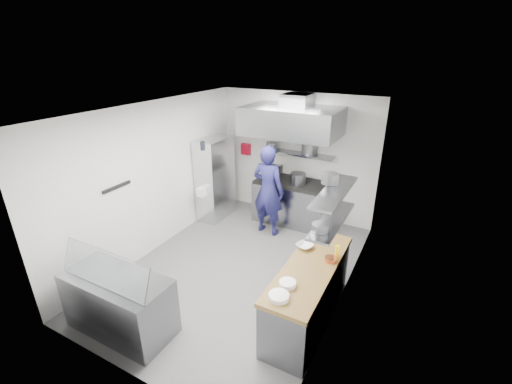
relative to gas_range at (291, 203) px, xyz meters
The scene contains 35 objects.
floor 2.15m from the gas_range, 92.73° to the right, with size 5.00×5.00×0.00m, color #48484A.
ceiling 3.15m from the gas_range, 92.73° to the right, with size 5.00×5.00×0.00m, color silver.
wall_back 1.04m from the gas_range, 104.04° to the left, with size 3.60×0.02×2.80m, color white.
wall_front 4.70m from the gas_range, 91.25° to the right, with size 3.60×0.02×2.80m, color white.
wall_left 2.99m from the gas_range, 132.14° to the right, with size 5.00×0.02×2.80m, color white.
wall_right 2.86m from the gas_range, 51.01° to the right, with size 5.00×0.02×2.80m, color white.
gas_range is the anchor object (origin of this frame).
cooktop 0.48m from the gas_range, ahead, with size 1.57×0.78×0.06m, color black.
stock_pot_left 0.91m from the gas_range, 146.43° to the left, with size 0.31×0.31×0.20m, color slate.
stock_pot_mid 0.65m from the gas_range, 27.16° to the right, with size 0.33×0.33×0.24m, color slate.
over_range_shelf 1.10m from the gas_range, 90.00° to the left, with size 1.60×0.30×0.04m, color gray.
shelf_pot_a 1.32m from the gas_range, 166.52° to the left, with size 0.24×0.24×0.18m, color slate.
shelf_pot_b 1.26m from the gas_range, 53.29° to the left, with size 0.33×0.33×0.22m, color slate.
extractor_hood 1.86m from the gas_range, 90.00° to the right, with size 1.90×1.15×0.55m, color gray.
hood_duct 2.23m from the gas_range, 90.00° to the left, with size 0.55×0.55×0.24m, color slate.
red_firebox 1.70m from the gas_range, 165.86° to the left, with size 0.22×0.10×0.26m, color #A90D22.
chef 0.89m from the gas_range, 109.40° to the right, with size 0.69×0.46×1.90m, color #1B1B52.
wire_rack 1.79m from the gas_range, 160.46° to the right, with size 0.50×0.90×1.85m, color silver.
rack_bin_a 2.00m from the gas_range, 146.02° to the right, with size 0.16×0.20×0.18m, color white.
rack_bin_b 1.93m from the gas_range, 159.81° to the right, with size 0.14×0.17×0.16m, color yellow.
rack_jar 2.32m from the gas_range, 146.96° to the right, with size 0.10×0.10×0.18m, color black.
knife_strip 3.70m from the gas_range, 122.01° to the right, with size 0.04×0.55×0.05m, color black.
prep_counter_base 3.03m from the gas_range, 62.93° to the right, with size 0.62×2.00×0.84m, color gray.
prep_counter_top 3.06m from the gas_range, 62.93° to the right, with size 0.65×2.04×0.06m, color olive.
plate_stack_a 3.76m from the gas_range, 70.07° to the right, with size 0.25×0.25×0.06m, color white.
plate_stack_b 3.51m from the gas_range, 68.59° to the right, with size 0.21×0.21×0.06m, color white.
copper_pan 2.97m from the gas_range, 57.15° to the right, with size 0.17×0.17×0.06m, color #D56C3C.
squeeze_bottle 2.89m from the gas_range, 54.82° to the right, with size 0.06×0.06×0.18m, color yellow.
mixing_bowl 2.62m from the gas_range, 63.62° to the right, with size 0.24×0.24×0.06m, color white.
wall_shelf_lower 3.04m from the gas_range, 57.31° to the right, with size 0.30×1.30×0.04m, color gray.
wall_shelf_upper 3.21m from the gas_range, 57.31° to the right, with size 0.30×1.30×0.04m, color gray.
shelf_pot_c 3.37m from the gas_range, 61.87° to the right, with size 0.21×0.21×0.10m, color slate.
shelf_pot_d 3.04m from the gas_range, 57.38° to the right, with size 0.23×0.23×0.14m, color slate.
display_case 4.18m from the gas_range, 101.43° to the right, with size 1.50×0.70×0.85m, color gray.
display_glass 4.35m from the gas_range, 101.11° to the right, with size 1.47×0.02×0.45m, color silver.
Camera 1 is at (2.65, -4.39, 3.65)m, focal length 24.00 mm.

